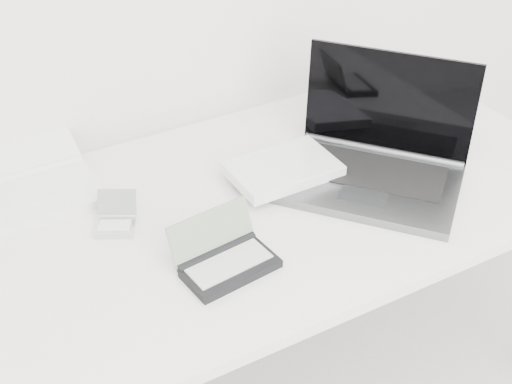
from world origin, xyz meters
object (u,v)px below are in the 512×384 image
laptop_large (355,162)px  palmtop_charcoal (225,259)px  desk (259,216)px  netbook_open_white (31,182)px

laptop_large → palmtop_charcoal: laptop_large is taller
desk → palmtop_charcoal: (-0.18, -0.17, 0.07)m
laptop_large → palmtop_charcoal: size_ratio=2.69×
laptop_large → palmtop_charcoal: (-0.43, -0.14, -0.03)m
netbook_open_white → palmtop_charcoal: size_ratio=1.75×
desk → netbook_open_white: size_ratio=4.37×
netbook_open_white → laptop_large: bearing=-26.0°
desk → laptop_large: bearing=-7.3°
desk → laptop_large: laptop_large is taller
desk → laptop_large: (0.25, -0.03, 0.09)m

